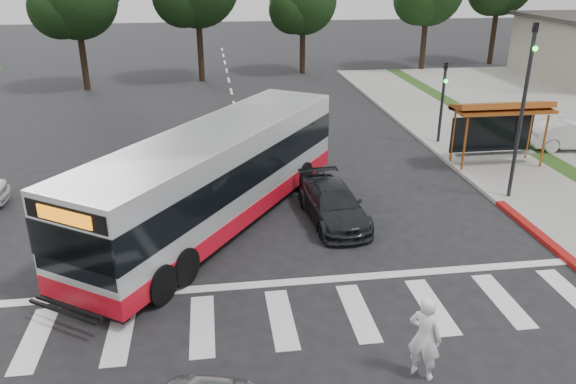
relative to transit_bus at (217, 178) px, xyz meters
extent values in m
plane|color=black|center=(1.40, -0.95, -1.66)|extent=(140.00, 140.00, 0.00)
cube|color=gray|center=(12.40, 7.05, -1.60)|extent=(4.00, 40.00, 0.12)
cube|color=#9E9991|center=(10.40, 7.05, -1.58)|extent=(0.30, 40.00, 0.15)
cube|color=maroon|center=(10.40, -2.95, -1.58)|extent=(0.32, 6.00, 0.15)
cube|color=silver|center=(1.40, -5.95, -1.65)|extent=(18.00, 2.60, 0.01)
cylinder|color=#A24E1B|center=(10.40, 3.45, -0.39)|extent=(0.10, 0.10, 2.30)
cylinder|color=#A24E1B|center=(14.00, 3.45, -0.39)|extent=(0.10, 0.10, 2.30)
cylinder|color=#A24E1B|center=(10.40, 4.65, -0.39)|extent=(0.10, 0.10, 2.30)
cylinder|color=#A24E1B|center=(14.00, 4.65, -0.39)|extent=(0.10, 0.10, 2.30)
cube|color=#A24E1B|center=(12.20, 4.05, 0.91)|extent=(4.20, 1.60, 0.12)
cube|color=#A24E1B|center=(12.20, 4.10, 1.06)|extent=(4.20, 1.32, 0.51)
cube|color=black|center=(12.20, 4.65, -0.34)|extent=(3.80, 0.06, 1.60)
cube|color=gray|center=(12.20, 4.05, -1.09)|extent=(3.60, 0.40, 0.08)
cylinder|color=black|center=(11.00, 0.55, 1.59)|extent=(0.14, 0.14, 6.50)
imported|color=black|center=(11.00, 0.55, 4.34)|extent=(0.16, 0.20, 1.00)
sphere|color=#19E533|center=(11.00, 0.37, 3.99)|extent=(0.18, 0.18, 0.18)
cylinder|color=black|center=(11.00, 7.55, 0.34)|extent=(0.14, 0.14, 4.00)
imported|color=black|center=(11.00, 7.55, 1.84)|extent=(0.16, 0.20, 1.00)
sphere|color=#19E533|center=(11.00, 7.37, 1.49)|extent=(0.18, 0.18, 0.18)
cylinder|color=black|center=(17.40, 27.05, 0.64)|extent=(0.44, 0.44, 4.40)
sphere|color=black|center=(16.42, 26.35, 3.94)|extent=(3.92, 3.92, 3.92)
cylinder|color=black|center=(24.40, 29.05, 0.76)|extent=(0.44, 0.44, 4.84)
cylinder|color=black|center=(-0.60, 25.05, 0.76)|extent=(0.44, 0.44, 4.84)
cylinder|color=black|center=(7.40, 27.05, 0.32)|extent=(0.44, 0.44, 3.96)
sphere|color=black|center=(7.40, 27.05, 3.92)|extent=(5.20, 5.20, 5.20)
sphere|color=black|center=(6.49, 26.40, 3.29)|extent=(3.64, 3.64, 3.64)
cylinder|color=black|center=(-8.60, 23.05, 0.54)|extent=(0.44, 0.44, 4.40)
sphere|color=black|center=(-9.58, 22.35, 3.84)|extent=(3.92, 3.92, 3.92)
imported|color=white|center=(4.17, -8.45, -0.65)|extent=(0.86, 0.84, 2.00)
imported|color=black|center=(3.94, -0.42, -1.02)|extent=(2.11, 4.48, 1.26)
imported|color=silver|center=(16.90, 5.61, -0.86)|extent=(4.42, 2.06, 1.40)
camera|label=1|loc=(-0.11, -17.82, 6.80)|focal=35.00mm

